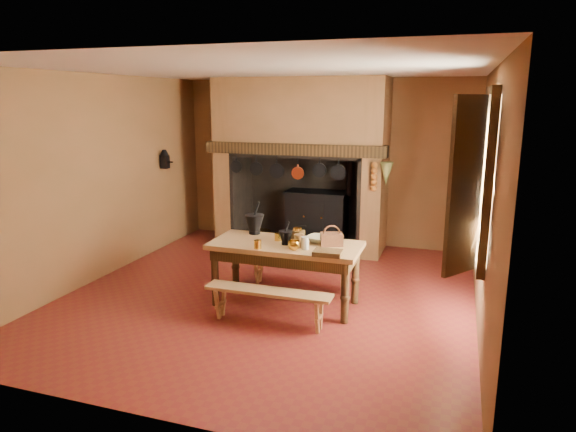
# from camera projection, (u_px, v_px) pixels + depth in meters

# --- Properties ---
(floor) EXTENTS (5.50, 5.50, 0.00)m
(floor) POSITION_uv_depth(u_px,v_px,m) (270.00, 295.00, 6.60)
(floor) COLOR maroon
(floor) RESTS_ON ground
(ceiling) EXTENTS (5.50, 5.50, 0.00)m
(ceiling) POSITION_uv_depth(u_px,v_px,m) (268.00, 69.00, 5.98)
(ceiling) COLOR silver
(ceiling) RESTS_ON back_wall
(back_wall) EXTENTS (5.00, 0.02, 2.80)m
(back_wall) POSITION_uv_depth(u_px,v_px,m) (325.00, 162.00, 8.83)
(back_wall) COLOR brown
(back_wall) RESTS_ON floor
(wall_left) EXTENTS (0.02, 5.50, 2.80)m
(wall_left) POSITION_uv_depth(u_px,v_px,m) (99.00, 178.00, 7.06)
(wall_left) COLOR brown
(wall_left) RESTS_ON floor
(wall_right) EXTENTS (0.02, 5.50, 2.80)m
(wall_right) POSITION_uv_depth(u_px,v_px,m) (487.00, 200.00, 5.52)
(wall_right) COLOR brown
(wall_right) RESTS_ON floor
(wall_front) EXTENTS (5.00, 0.02, 2.80)m
(wall_front) POSITION_uv_depth(u_px,v_px,m) (138.00, 248.00, 3.75)
(wall_front) COLOR brown
(wall_front) RESTS_ON floor
(chimney_breast) EXTENTS (2.95, 0.96, 2.80)m
(chimney_breast) POSITION_uv_depth(u_px,v_px,m) (301.00, 139.00, 8.43)
(chimney_breast) COLOR brown
(chimney_breast) RESTS_ON floor
(iron_range) EXTENTS (1.12, 0.55, 1.60)m
(iron_range) POSITION_uv_depth(u_px,v_px,m) (317.00, 217.00, 8.77)
(iron_range) COLOR black
(iron_range) RESTS_ON floor
(hearth_pans) EXTENTS (0.51, 0.62, 0.20)m
(hearth_pans) POSITION_uv_depth(u_px,v_px,m) (258.00, 238.00, 8.96)
(hearth_pans) COLOR gold
(hearth_pans) RESTS_ON floor
(hanging_pans) EXTENTS (1.92, 0.29, 0.27)m
(hanging_pans) POSITION_uv_depth(u_px,v_px,m) (289.00, 171.00, 8.08)
(hanging_pans) COLOR black
(hanging_pans) RESTS_ON chimney_breast
(onion_string) EXTENTS (0.12, 0.10, 0.46)m
(onion_string) POSITION_uv_depth(u_px,v_px,m) (374.00, 177.00, 7.65)
(onion_string) COLOR #B87222
(onion_string) RESTS_ON chimney_breast
(herb_bunch) EXTENTS (0.20, 0.20, 0.35)m
(herb_bunch) POSITION_uv_depth(u_px,v_px,m) (386.00, 174.00, 7.59)
(herb_bunch) COLOR brown
(herb_bunch) RESTS_ON chimney_breast
(window) EXTENTS (0.39, 1.75, 1.76)m
(window) POSITION_uv_depth(u_px,v_px,m) (475.00, 177.00, 5.13)
(window) COLOR white
(window) RESTS_ON wall_right
(wall_coffee_mill) EXTENTS (0.23, 0.16, 0.31)m
(wall_coffee_mill) POSITION_uv_depth(u_px,v_px,m) (165.00, 158.00, 8.44)
(wall_coffee_mill) COLOR black
(wall_coffee_mill) RESTS_ON wall_left
(work_table) EXTENTS (1.80, 0.80, 0.78)m
(work_table) POSITION_uv_depth(u_px,v_px,m) (286.00, 253.00, 6.16)
(work_table) COLOR #A27B4A
(work_table) RESTS_ON floor
(bench_front) EXTENTS (1.44, 0.25, 0.40)m
(bench_front) POSITION_uv_depth(u_px,v_px,m) (268.00, 299.00, 5.68)
(bench_front) COLOR #A27B4A
(bench_front) RESTS_ON floor
(bench_back) EXTENTS (1.46, 0.25, 0.41)m
(bench_back) POSITION_uv_depth(u_px,v_px,m) (300.00, 266.00, 6.79)
(bench_back) COLOR #A27B4A
(bench_back) RESTS_ON floor
(mortar_large) EXTENTS (0.25, 0.25, 0.42)m
(mortar_large) POSITION_uv_depth(u_px,v_px,m) (255.00, 223.00, 6.52)
(mortar_large) COLOR black
(mortar_large) RESTS_ON work_table
(mortar_small) EXTENTS (0.17, 0.17, 0.28)m
(mortar_small) POSITION_uv_depth(u_px,v_px,m) (286.00, 237.00, 6.05)
(mortar_small) COLOR black
(mortar_small) RESTS_ON work_table
(coffee_grinder) EXTENTS (0.19, 0.16, 0.21)m
(coffee_grinder) POSITION_uv_depth(u_px,v_px,m) (298.00, 235.00, 6.20)
(coffee_grinder) COLOR #3B2712
(coffee_grinder) RESTS_ON work_table
(brass_mug_a) EXTENTS (0.10, 0.10, 0.10)m
(brass_mug_a) POSITION_uv_depth(u_px,v_px,m) (258.00, 244.00, 5.90)
(brass_mug_a) COLOR gold
(brass_mug_a) RESTS_ON work_table
(brass_mug_b) EXTENTS (0.10, 0.10, 0.09)m
(brass_mug_b) POSITION_uv_depth(u_px,v_px,m) (278.00, 237.00, 6.23)
(brass_mug_b) COLOR gold
(brass_mug_b) RESTS_ON work_table
(mixing_bowl) EXTENTS (0.33, 0.33, 0.07)m
(mixing_bowl) POSITION_uv_depth(u_px,v_px,m) (319.00, 239.00, 6.17)
(mixing_bowl) COLOR beige
(mixing_bowl) RESTS_ON work_table
(stoneware_crock) EXTENTS (0.14, 0.14, 0.15)m
(stoneware_crock) POSITION_uv_depth(u_px,v_px,m) (299.00, 240.00, 5.97)
(stoneware_crock) COLOR brown
(stoneware_crock) RESTS_ON work_table
(glass_jar) EXTENTS (0.09, 0.09, 0.15)m
(glass_jar) POSITION_uv_depth(u_px,v_px,m) (305.00, 243.00, 5.86)
(glass_jar) COLOR beige
(glass_jar) RESTS_ON work_table
(wicker_basket) EXTENTS (0.30, 0.26, 0.25)m
(wicker_basket) POSITION_uv_depth(u_px,v_px,m) (332.00, 239.00, 6.02)
(wicker_basket) COLOR #482415
(wicker_basket) RESTS_ON work_table
(wooden_tray) EXTENTS (0.32, 0.24, 0.05)m
(wooden_tray) POSITION_uv_depth(u_px,v_px,m) (328.00, 253.00, 5.65)
(wooden_tray) COLOR #3B2712
(wooden_tray) RESTS_ON work_table
(brass_cup) EXTENTS (0.15, 0.15, 0.11)m
(brass_cup) POSITION_uv_depth(u_px,v_px,m) (294.00, 245.00, 5.84)
(brass_cup) COLOR gold
(brass_cup) RESTS_ON work_table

